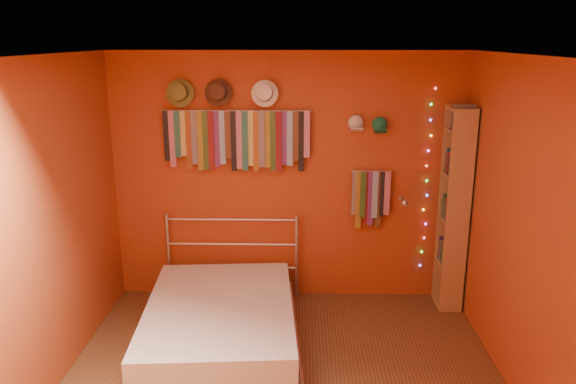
# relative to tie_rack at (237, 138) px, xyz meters

# --- Properties ---
(back_wall) EXTENTS (3.50, 0.02, 2.50)m
(back_wall) POSITION_rel_tie_rack_xyz_m (0.49, 0.07, -0.42)
(back_wall) COLOR #993818
(back_wall) RESTS_ON ground
(right_wall) EXTENTS (0.02, 3.50, 2.50)m
(right_wall) POSITION_rel_tie_rack_xyz_m (2.24, -1.68, -0.42)
(right_wall) COLOR #993818
(right_wall) RESTS_ON ground
(left_wall) EXTENTS (0.02, 3.50, 2.50)m
(left_wall) POSITION_rel_tie_rack_xyz_m (-1.26, -1.68, -0.42)
(left_wall) COLOR #993818
(left_wall) RESTS_ON ground
(ceiling) EXTENTS (3.50, 3.50, 0.02)m
(ceiling) POSITION_rel_tie_rack_xyz_m (0.49, -1.68, 0.83)
(ceiling) COLOR white
(ceiling) RESTS_ON back_wall
(tie_rack) EXTENTS (1.45, 0.03, 0.60)m
(tie_rack) POSITION_rel_tie_rack_xyz_m (0.00, 0.00, 0.00)
(tie_rack) COLOR silver
(tie_rack) RESTS_ON back_wall
(small_tie_rack) EXTENTS (0.40, 0.03, 0.59)m
(small_tie_rack) POSITION_rel_tie_rack_xyz_m (1.32, -0.00, -0.57)
(small_tie_rack) COLOR silver
(small_tie_rack) RESTS_ON back_wall
(fedora_olive) EXTENTS (0.27, 0.15, 0.27)m
(fedora_olive) POSITION_rel_tie_rack_xyz_m (-0.54, -0.03, 0.44)
(fedora_olive) COLOR olive
(fedora_olive) RESTS_ON back_wall
(fedora_brown) EXTENTS (0.26, 0.14, 0.26)m
(fedora_brown) POSITION_rel_tie_rack_xyz_m (-0.17, -0.03, 0.44)
(fedora_brown) COLOR #4D2B1B
(fedora_brown) RESTS_ON back_wall
(fedora_white) EXTENTS (0.26, 0.14, 0.25)m
(fedora_white) POSITION_rel_tie_rack_xyz_m (0.28, -0.03, 0.44)
(fedora_white) COLOR white
(fedora_white) RESTS_ON back_wall
(cap_white) EXTENTS (0.16, 0.21, 0.16)m
(cap_white) POSITION_rel_tie_rack_xyz_m (1.15, 0.01, 0.15)
(cap_white) COLOR white
(cap_white) RESTS_ON back_wall
(cap_green) EXTENTS (0.16, 0.20, 0.16)m
(cap_green) POSITION_rel_tie_rack_xyz_m (1.38, 0.01, 0.13)
(cap_green) COLOR #19714A
(cap_green) RESTS_ON back_wall
(fairy_lights) EXTENTS (0.06, 0.02, 1.83)m
(fairy_lights) POSITION_rel_tie_rack_xyz_m (1.87, 0.03, -0.42)
(fairy_lights) COLOR #FF3333
(fairy_lights) RESTS_ON back_wall
(reading_lamp) EXTENTS (0.07, 0.29, 0.09)m
(reading_lamp) POSITION_rel_tie_rack_xyz_m (1.62, -0.16, -0.59)
(reading_lamp) COLOR silver
(reading_lamp) RESTS_ON back_wall
(bookshelf) EXTENTS (0.25, 0.34, 2.00)m
(bookshelf) POSITION_rel_tie_rack_xyz_m (2.15, -0.15, -0.65)
(bookshelf) COLOR #9F6C48
(bookshelf) RESTS_ON ground
(bed) EXTENTS (1.48, 1.90, 0.89)m
(bed) POSITION_rel_tie_rack_xyz_m (-0.07, -0.97, -1.46)
(bed) COLOR silver
(bed) RESTS_ON ground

